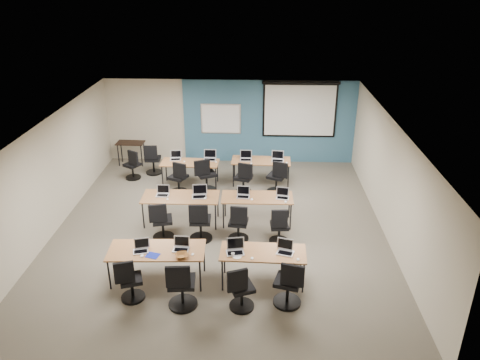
{
  "coord_description": "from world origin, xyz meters",
  "views": [
    {
      "loc": [
        0.9,
        -9.98,
        5.88
      ],
      "look_at": [
        0.48,
        0.4,
        1.14
      ],
      "focal_mm": 35.0,
      "sensor_mm": 36.0,
      "label": 1
    }
  ],
  "objects_px": {
    "training_table_front_right": "(263,254)",
    "task_chair_1": "(181,288)",
    "task_chair_9": "(206,178)",
    "laptop_4": "(163,193)",
    "task_chair_7": "(279,229)",
    "utility_table": "(131,145)",
    "training_table_front_left": "(157,251)",
    "training_table_back_right": "(261,162)",
    "task_chair_8": "(179,180)",
    "training_table_mid_left": "(181,198)",
    "spare_chair_b": "(133,167)",
    "task_chair_0": "(130,283)",
    "training_table_mid_right": "(257,198)",
    "laptop_7": "(283,195)",
    "projector_screen": "(300,107)",
    "laptop_1": "(181,246)",
    "task_chair_6": "(239,226)",
    "training_table_back_left": "(190,164)",
    "laptop_8": "(176,157)",
    "laptop_6": "(243,194)",
    "laptop_0": "(141,248)",
    "spare_chair_a": "(153,162)",
    "task_chair_4": "(162,224)",
    "task_chair_5": "(200,225)",
    "whiteboard": "(221,119)",
    "task_chair_3": "(289,287)",
    "laptop_10": "(246,157)",
    "task_chair_11": "(277,180)",
    "laptop_11": "(278,158)",
    "laptop_3": "(285,249)",
    "laptop_9": "(210,157)"
  },
  "relations": [
    {
      "from": "training_table_front_left",
      "to": "training_table_front_right",
      "type": "relative_size",
      "value": 1.13
    },
    {
      "from": "whiteboard",
      "to": "spare_chair_b",
      "type": "height_order",
      "value": "whiteboard"
    },
    {
      "from": "laptop_3",
      "to": "task_chair_5",
      "type": "distance_m",
      "value": 2.46
    },
    {
      "from": "laptop_8",
      "to": "task_chair_4",
      "type": "bearing_deg",
      "value": -92.74
    },
    {
      "from": "training_table_back_right",
      "to": "task_chair_8",
      "type": "bearing_deg",
      "value": -158.88
    },
    {
      "from": "task_chair_7",
      "to": "laptop_10",
      "type": "height_order",
      "value": "laptop_10"
    },
    {
      "from": "task_chair_4",
      "to": "laptop_7",
      "type": "distance_m",
      "value": 3.0
    },
    {
      "from": "laptop_8",
      "to": "spare_chair_a",
      "type": "bearing_deg",
      "value": 140.0
    },
    {
      "from": "task_chair_9",
      "to": "spare_chair_b",
      "type": "distance_m",
      "value": 2.42
    },
    {
      "from": "training_table_back_right",
      "to": "task_chair_0",
      "type": "xyz_separation_m",
      "value": [
        -2.5,
        -5.51,
        -0.29
      ]
    },
    {
      "from": "task_chair_7",
      "to": "spare_chair_b",
      "type": "bearing_deg",
      "value": 136.63
    },
    {
      "from": "training_table_back_right",
      "to": "laptop_6",
      "type": "height_order",
      "value": "laptop_6"
    },
    {
      "from": "training_table_back_right",
      "to": "laptop_4",
      "type": "bearing_deg",
      "value": -133.41
    },
    {
      "from": "training_table_front_right",
      "to": "laptop_1",
      "type": "bearing_deg",
      "value": -179.72
    },
    {
      "from": "projector_screen",
      "to": "task_chair_0",
      "type": "height_order",
      "value": "projector_screen"
    },
    {
      "from": "task_chair_3",
      "to": "laptop_4",
      "type": "relative_size",
      "value": 3.26
    },
    {
      "from": "task_chair_9",
      "to": "laptop_4",
      "type": "bearing_deg",
      "value": -140.49
    },
    {
      "from": "training_table_front_right",
      "to": "task_chair_1",
      "type": "xyz_separation_m",
      "value": [
        -1.52,
        -0.83,
        -0.25
      ]
    },
    {
      "from": "laptop_4",
      "to": "task_chair_3",
      "type": "bearing_deg",
      "value": -46.83
    },
    {
      "from": "laptop_0",
      "to": "task_chair_3",
      "type": "relative_size",
      "value": 0.29
    },
    {
      "from": "task_chair_4",
      "to": "laptop_11",
      "type": "relative_size",
      "value": 2.8
    },
    {
      "from": "training_table_back_left",
      "to": "task_chair_0",
      "type": "bearing_deg",
      "value": -92.72
    },
    {
      "from": "laptop_0",
      "to": "task_chair_6",
      "type": "height_order",
      "value": "task_chair_6"
    },
    {
      "from": "laptop_6",
      "to": "laptop_4",
      "type": "bearing_deg",
      "value": -175.99
    },
    {
      "from": "task_chair_7",
      "to": "task_chair_9",
      "type": "relative_size",
      "value": 0.92
    },
    {
      "from": "task_chair_1",
      "to": "utility_table",
      "type": "height_order",
      "value": "task_chair_1"
    },
    {
      "from": "task_chair_1",
      "to": "laptop_11",
      "type": "relative_size",
      "value": 2.91
    },
    {
      "from": "training_table_back_right",
      "to": "laptop_4",
      "type": "xyz_separation_m",
      "value": [
        -2.44,
        -2.4,
        0.11
      ]
    },
    {
      "from": "training_table_front_right",
      "to": "training_table_mid_left",
      "type": "distance_m",
      "value": 3.13
    },
    {
      "from": "task_chair_6",
      "to": "training_table_back_left",
      "type": "bearing_deg",
      "value": 123.19
    },
    {
      "from": "task_chair_9",
      "to": "projector_screen",
      "type": "bearing_deg",
      "value": 16.11
    },
    {
      "from": "laptop_1",
      "to": "task_chair_0",
      "type": "bearing_deg",
      "value": -137.72
    },
    {
      "from": "training_table_mid_left",
      "to": "task_chair_4",
      "type": "bearing_deg",
      "value": -112.52
    },
    {
      "from": "laptop_8",
      "to": "projector_screen",
      "type": "bearing_deg",
      "value": 18.3
    },
    {
      "from": "training_table_mid_left",
      "to": "spare_chair_b",
      "type": "bearing_deg",
      "value": 125.42
    },
    {
      "from": "training_table_mid_left",
      "to": "task_chair_9",
      "type": "height_order",
      "value": "task_chair_9"
    },
    {
      "from": "task_chair_0",
      "to": "utility_table",
      "type": "height_order",
      "value": "task_chair_0"
    },
    {
      "from": "task_chair_0",
      "to": "task_chair_5",
      "type": "bearing_deg",
      "value": 45.89
    },
    {
      "from": "training_table_mid_right",
      "to": "laptop_7",
      "type": "xyz_separation_m",
      "value": [
        0.62,
        -0.01,
        0.11
      ]
    },
    {
      "from": "projector_screen",
      "to": "task_chair_11",
      "type": "relative_size",
      "value": 2.37
    },
    {
      "from": "task_chair_0",
      "to": "task_chair_6",
      "type": "relative_size",
      "value": 0.98
    },
    {
      "from": "training_table_mid_left",
      "to": "laptop_8",
      "type": "relative_size",
      "value": 5.93
    },
    {
      "from": "laptop_6",
      "to": "laptop_9",
      "type": "height_order",
      "value": "laptop_9"
    },
    {
      "from": "training_table_mid_right",
      "to": "laptop_10",
      "type": "height_order",
      "value": "laptop_10"
    },
    {
      "from": "projector_screen",
      "to": "laptop_1",
      "type": "height_order",
      "value": "projector_screen"
    },
    {
      "from": "training_table_mid_left",
      "to": "task_chair_0",
      "type": "distance_m",
      "value": 3.11
    },
    {
      "from": "training_table_front_right",
      "to": "training_table_mid_right",
      "type": "height_order",
      "value": "same"
    },
    {
      "from": "laptop_9",
      "to": "task_chair_6",
      "type": "bearing_deg",
      "value": -72.1
    },
    {
      "from": "training_table_back_right",
      "to": "task_chair_6",
      "type": "relative_size",
      "value": 1.78
    },
    {
      "from": "training_table_front_right",
      "to": "laptop_10",
      "type": "height_order",
      "value": "laptop_10"
    }
  ]
}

